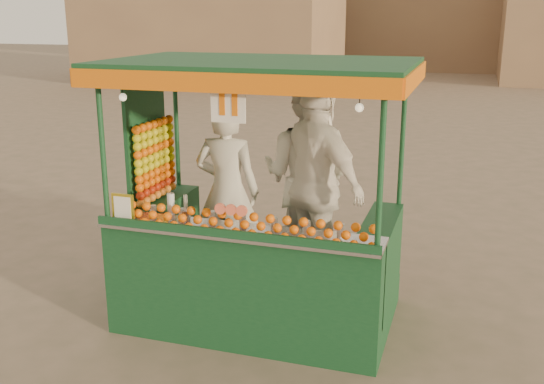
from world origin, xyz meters
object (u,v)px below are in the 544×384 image
(juice_cart, at_px, (250,242))
(vendor_middle, at_px, (308,176))
(vendor_right, at_px, (317,186))
(vendor_left, at_px, (227,191))

(juice_cart, bearing_deg, vendor_middle, 61.95)
(juice_cart, xyz_separation_m, vendor_right, (0.53, 0.35, 0.48))
(juice_cart, relative_size, vendor_middle, 1.35)
(juice_cart, xyz_separation_m, vendor_middle, (0.36, 0.67, 0.48))
(juice_cart, distance_m, vendor_right, 0.80)
(juice_cart, height_order, vendor_middle, juice_cart)
(vendor_right, bearing_deg, vendor_middle, -27.07)
(vendor_middle, height_order, vendor_right, vendor_right)
(vendor_middle, distance_m, vendor_right, 0.37)
(vendor_middle, bearing_deg, vendor_left, 34.11)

